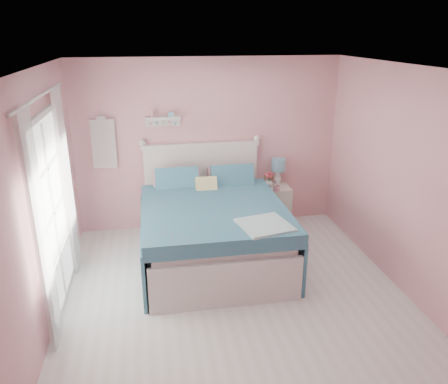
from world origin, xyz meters
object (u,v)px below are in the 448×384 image
object	(u,v)px
bed	(212,229)
table_lamp	(278,167)
nightstand	(275,206)
teacup	(276,188)
vase	(269,182)

from	to	relation	value
bed	table_lamp	distance (m)	1.65
bed	nightstand	world-z (taller)	bed
teacup	table_lamp	bearing A→B (deg)	69.98
bed	nightstand	distance (m)	1.47
bed	vase	size ratio (longest dim) A/B	15.46
bed	teacup	bearing A→B (deg)	33.79
nightstand	table_lamp	xyz separation A→B (m)	(0.06, 0.09, 0.62)
nightstand	vase	xyz separation A→B (m)	(-0.11, 0.02, 0.40)
bed	teacup	xyz separation A→B (m)	(1.11, 0.74, 0.25)
bed	teacup	world-z (taller)	bed
bed	table_lamp	bearing A→B (deg)	39.85
vase	teacup	bearing A→B (deg)	-70.22
table_lamp	vase	size ratio (longest dim) A/B	2.86
bed	nightstand	xyz separation A→B (m)	(1.14, 0.92, -0.11)
nightstand	vase	bearing A→B (deg)	168.90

